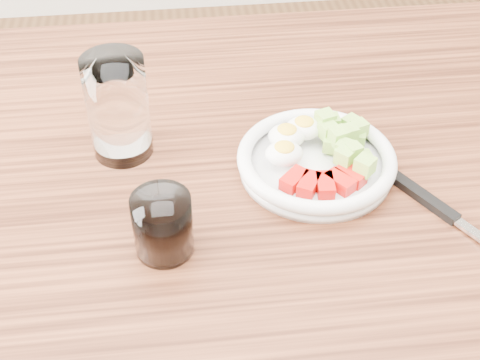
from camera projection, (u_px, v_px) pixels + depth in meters
dining_table at (249, 264)px, 0.83m from camera, size 1.50×0.90×0.77m
bowl at (317, 157)px, 0.80m from camera, size 0.19×0.19×0.05m
fork at (441, 209)px, 0.75m from camera, size 0.12×0.19×0.01m
water_glass at (118, 107)px, 0.79m from camera, size 0.07×0.07×0.13m
coffee_glass at (163, 225)px, 0.69m from camera, size 0.06×0.06×0.07m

